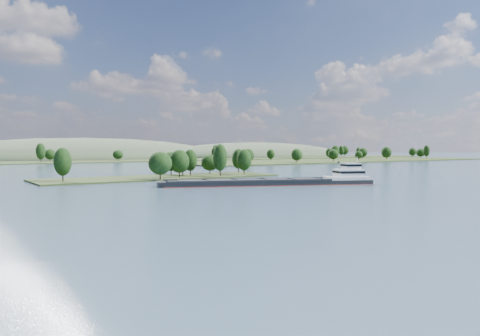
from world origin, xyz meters
TOP-DOWN VIEW (x-y plane):
  - ground at (0.00, 120.00)m, footprint 1800.00×1800.00m
  - tree_island at (5.99, 178.63)m, footprint 100.00×32.99m
  - right_bank at (231.92, 299.35)m, footprint 320.00×90.00m
  - back_shoreline at (7.64, 399.77)m, footprint 900.00×60.00m
  - hill_east at (260.00, 470.00)m, footprint 260.00×140.00m
  - hill_west at (60.00, 500.00)m, footprint 320.00×160.00m
  - cargo_barge at (20.58, 126.27)m, footprint 71.92×36.33m

SIDE VIEW (x-z plane):
  - ground at x=0.00m, z-range 0.00..0.00m
  - hill_east at x=260.00m, z-range -18.00..18.00m
  - hill_west at x=60.00m, z-range -22.00..22.00m
  - back_shoreline at x=7.64m, z-range -7.38..8.87m
  - right_bank at x=231.92m, z-range -6.57..8.52m
  - cargo_barge at x=20.58m, z-range -3.75..6.28m
  - tree_island at x=5.99m, z-range -3.47..11.32m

